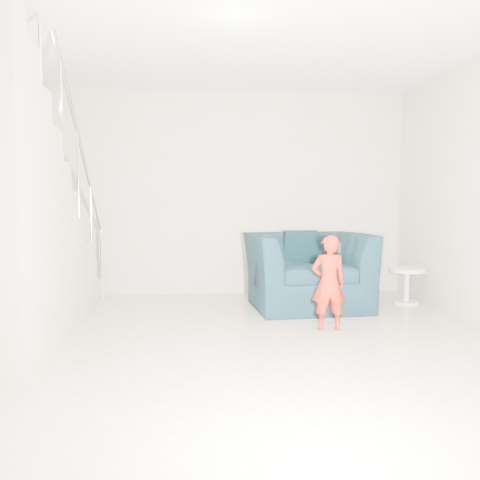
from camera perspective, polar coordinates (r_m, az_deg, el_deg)
name	(u,v)px	position (r m, az deg, el deg)	size (l,w,h in m)	color
floor	(235,355)	(4.25, -0.56, -12.84)	(5.50, 5.50, 0.00)	gray
ceiling	(235,14)	(4.30, -0.59, 24.01)	(5.50, 5.50, 0.00)	silver
back_wall	(218,194)	(6.80, -2.45, 5.24)	(5.00, 5.00, 0.00)	#A69987
front_wall	(321,168)	(1.33, 9.10, 7.97)	(5.00, 5.00, 0.00)	#A69987
armchair	(307,271)	(6.03, 7.58, -3.42)	(1.34, 1.17, 0.87)	black
toddler	(329,283)	(5.01, 9.93, -4.76)	(0.34, 0.22, 0.93)	#A30507
side_table	(407,280)	(6.51, 18.23, -4.28)	(0.44, 0.44, 0.44)	silver
staircase	(2,237)	(4.89, -25.16, 0.35)	(1.02, 3.03, 3.62)	#ADA089
cushion	(300,247)	(6.32, 6.80, -0.83)	(0.42, 0.12, 0.40)	black
throw	(256,262)	(5.87, 1.86, -2.49)	(0.05, 0.48, 0.53)	black
phone	(340,248)	(4.98, 11.12, -0.86)	(0.02, 0.05, 0.10)	black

